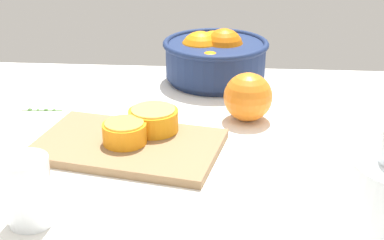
{
  "coord_description": "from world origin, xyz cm",
  "views": [
    {
      "loc": [
        1.53,
        -72.65,
        40.67
      ],
      "look_at": [
        -3.99,
        2.5,
        7.08
      ],
      "focal_mm": 51.89,
      "sensor_mm": 36.0,
      "label": 1
    }
  ],
  "objects_px": {
    "fruit_bowl": "(214,57)",
    "orange_half_1": "(125,133)",
    "orange_half_0": "(153,120)",
    "cutting_board": "(128,146)",
    "juice_glass": "(29,195)",
    "loose_orange_3": "(248,97)"
  },
  "relations": [
    {
      "from": "cutting_board",
      "to": "orange_half_1",
      "type": "bearing_deg",
      "value": -142.92
    },
    {
      "from": "fruit_bowl",
      "to": "loose_orange_3",
      "type": "height_order",
      "value": "fruit_bowl"
    },
    {
      "from": "fruit_bowl",
      "to": "orange_half_1",
      "type": "relative_size",
      "value": 3.16
    },
    {
      "from": "orange_half_1",
      "to": "loose_orange_3",
      "type": "relative_size",
      "value": 0.81
    },
    {
      "from": "juice_glass",
      "to": "orange_half_1",
      "type": "height_order",
      "value": "juice_glass"
    },
    {
      "from": "orange_half_0",
      "to": "loose_orange_3",
      "type": "relative_size",
      "value": 0.95
    },
    {
      "from": "orange_half_0",
      "to": "orange_half_1",
      "type": "distance_m",
      "value": 0.06
    },
    {
      "from": "cutting_board",
      "to": "orange_half_0",
      "type": "xyz_separation_m",
      "value": [
        0.04,
        0.05,
        0.03
      ]
    },
    {
      "from": "juice_glass",
      "to": "loose_orange_3",
      "type": "xyz_separation_m",
      "value": [
        0.28,
        0.34,
        0.0
      ]
    },
    {
      "from": "cutting_board",
      "to": "loose_orange_3",
      "type": "distance_m",
      "value": 0.24
    },
    {
      "from": "juice_glass",
      "to": "loose_orange_3",
      "type": "bearing_deg",
      "value": 50.9
    },
    {
      "from": "juice_glass",
      "to": "orange_half_0",
      "type": "bearing_deg",
      "value": 64.69
    },
    {
      "from": "orange_half_1",
      "to": "orange_half_0",
      "type": "bearing_deg",
      "value": 52.05
    },
    {
      "from": "juice_glass",
      "to": "loose_orange_3",
      "type": "relative_size",
      "value": 1.05
    },
    {
      "from": "juice_glass",
      "to": "cutting_board",
      "type": "distance_m",
      "value": 0.23
    },
    {
      "from": "fruit_bowl",
      "to": "juice_glass",
      "type": "distance_m",
      "value": 0.58
    },
    {
      "from": "loose_orange_3",
      "to": "fruit_bowl",
      "type": "bearing_deg",
      "value": 108.65
    },
    {
      "from": "cutting_board",
      "to": "orange_half_0",
      "type": "distance_m",
      "value": 0.06
    },
    {
      "from": "cutting_board",
      "to": "orange_half_0",
      "type": "bearing_deg",
      "value": 53.24
    },
    {
      "from": "fruit_bowl",
      "to": "cutting_board",
      "type": "xyz_separation_m",
      "value": [
        -0.13,
        -0.33,
        -0.05
      ]
    },
    {
      "from": "orange_half_1",
      "to": "cutting_board",
      "type": "bearing_deg",
      "value": 37.08
    },
    {
      "from": "fruit_bowl",
      "to": "orange_half_1",
      "type": "distance_m",
      "value": 0.36
    }
  ]
}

